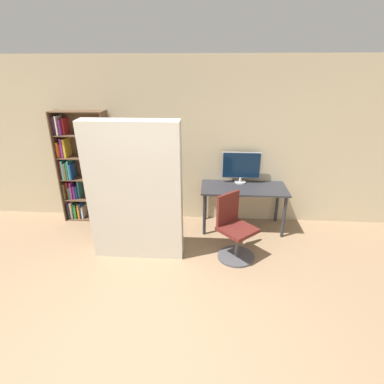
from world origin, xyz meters
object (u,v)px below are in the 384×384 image
object	(u,v)px
office_chair	(234,233)
bookshelf	(80,170)
monitor	(241,166)
mattress_near	(135,193)

from	to	relation	value
office_chair	bookshelf	bearing A→B (deg)	157.71
office_chair	bookshelf	world-z (taller)	bookshelf
monitor	office_chair	xyz separation A→B (m)	(-0.14, -1.06, -0.64)
bookshelf	monitor	bearing A→B (deg)	0.14
office_chair	mattress_near	world-z (taller)	mattress_near
monitor	bookshelf	world-z (taller)	bookshelf
monitor	mattress_near	size ratio (longest dim) A/B	0.32
monitor	office_chair	size ratio (longest dim) A/B	0.68
office_chair	mattress_near	bearing A→B (deg)	-176.32
mattress_near	monitor	bearing A→B (deg)	37.86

